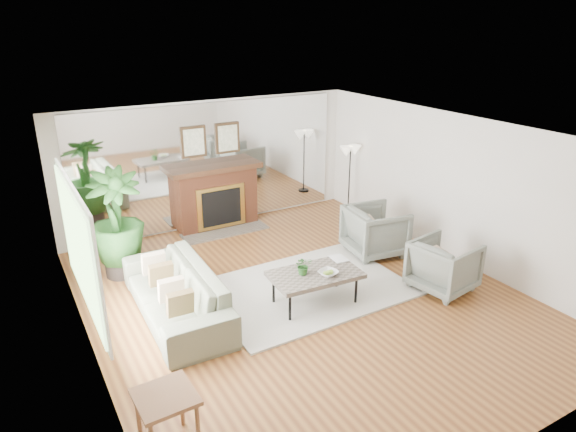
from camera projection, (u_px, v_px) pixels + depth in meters
ground at (303, 297)px, 7.75m from camera, size 7.00×7.00×0.00m
wall_left at (83, 269)px, 5.90m from camera, size 0.02×7.00×2.50m
wall_right at (454, 188)px, 8.70m from camera, size 0.02×7.00×2.50m
wall_back at (211, 164)px, 10.12m from camera, size 6.00×0.02×2.50m
mirror_panel at (211, 164)px, 10.10m from camera, size 5.40×0.04×2.40m
window_panel at (79, 248)px, 6.20m from camera, size 0.04×2.40×1.50m
fireplace at (217, 196)px, 10.14m from camera, size 1.85×0.83×2.05m
area_rug at (306, 288)px, 7.98m from camera, size 3.03×2.18×0.03m
coffee_table at (315, 275)px, 7.40m from camera, size 1.34×0.84×0.52m
sofa at (176, 292)px, 7.17m from camera, size 1.03×2.47×0.71m
armchair_back at (375, 231)px, 9.05m from camera, size 1.08×1.06×0.87m
armchair_front at (444, 266)px, 7.85m from camera, size 1.01×0.99×0.80m
side_table at (166, 404)px, 4.86m from camera, size 0.57×0.57×0.63m
potted_ficus at (116, 221)px, 8.11m from camera, size 0.95×0.95×1.78m
floor_lamp at (350, 156)px, 10.61m from camera, size 0.48×0.27×1.49m
tabletop_plant at (304, 265)px, 7.30m from camera, size 0.30×0.28×0.27m
fruit_bowl at (328, 273)px, 7.30m from camera, size 0.33×0.33×0.07m
book at (333, 260)px, 7.75m from camera, size 0.23×0.30×0.02m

